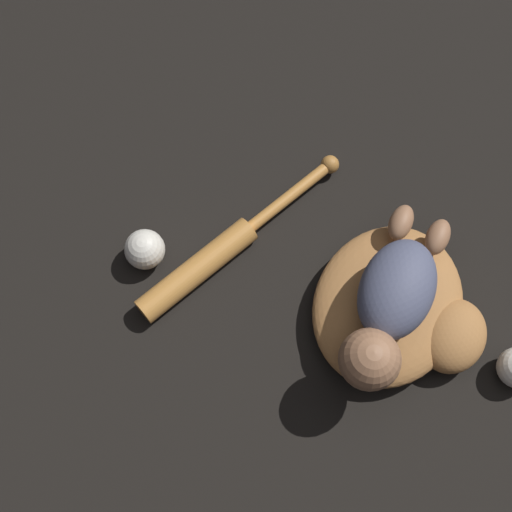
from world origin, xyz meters
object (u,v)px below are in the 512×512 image
(baby_figure, at_px, (391,305))
(baseball_glove, at_px, (398,310))
(baseball, at_px, (145,249))
(baseball_bat, at_px, (218,253))

(baby_figure, bearing_deg, baseball_glove, 167.11)
(baseball_glove, relative_size, baseball, 5.02)
(baseball_bat, relative_size, baseball, 6.35)
(baby_figure, distance_m, baseball, 0.43)
(baby_figure, bearing_deg, baseball_bat, -67.74)
(baseball, bearing_deg, baby_figure, 119.04)
(baby_figure, xyz_separation_m, baseball, (0.20, -0.37, -0.09))
(baseball_glove, height_order, baby_figure, baby_figure)
(baseball_glove, distance_m, baseball_bat, 0.32)
(baseball_glove, xyz_separation_m, baseball, (0.24, -0.37, -0.00))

